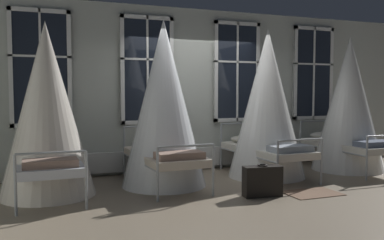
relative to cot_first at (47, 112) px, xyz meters
name	(u,v)px	position (x,y,z in m)	size (l,w,h in m)	color
ground	(216,180)	(2.73, 0.07, -1.22)	(19.15, 19.15, 0.00)	gray
back_wall_with_windows	(192,90)	(2.73, 1.21, 0.33)	(10.38, 0.10, 3.09)	#B2B7AD
window_bank	(194,111)	(2.73, 1.09, -0.09)	(6.53, 0.10, 2.82)	black
cot_first	(47,112)	(0.00, 0.00, 0.00)	(1.36, 1.95, 2.52)	#9EA3A8
cot_second	(164,106)	(1.77, 0.01, 0.07)	(1.36, 1.96, 2.66)	#9EA3A8
cot_third	(267,106)	(3.70, 0.04, 0.05)	(1.36, 1.97, 2.62)	#9EA3A8
cot_fourth	(349,106)	(5.51, 0.03, 0.02)	(1.36, 1.96, 2.56)	#9EA3A8
rug_third	(312,193)	(3.65, -1.33, -1.21)	(0.80, 0.56, 0.01)	brown
suitcase_dark	(262,181)	(2.87, -1.20, -1.00)	(0.58, 0.28, 0.47)	black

